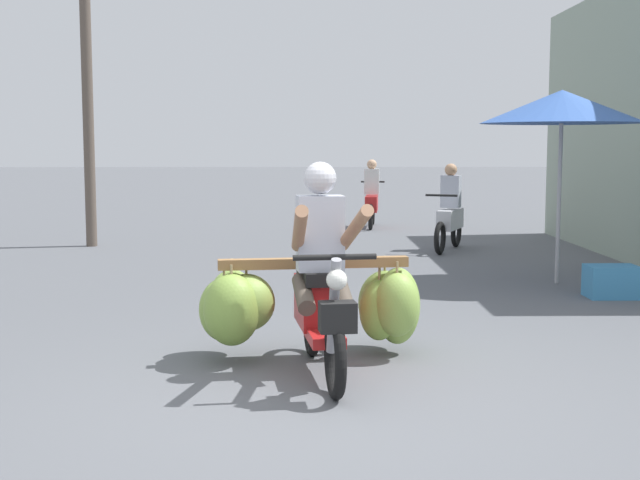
# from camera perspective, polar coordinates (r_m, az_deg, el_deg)

# --- Properties ---
(ground_plane) EXTENTS (120.00, 120.00, 0.00)m
(ground_plane) POSITION_cam_1_polar(r_m,az_deg,el_deg) (5.75, 0.15, -10.92)
(ground_plane) COLOR #56595E
(motorbike_main_loaded) EXTENTS (1.85, 1.91, 1.58)m
(motorbike_main_loaded) POSITION_cam_1_polar(r_m,az_deg,el_deg) (6.75, -0.56, -3.96)
(motorbike_main_loaded) COLOR black
(motorbike_main_loaded) RESTS_ON ground
(motorbike_distant_ahead_left) EXTENTS (0.79, 1.52, 1.40)m
(motorbike_distant_ahead_left) POSITION_cam_1_polar(r_m,az_deg,el_deg) (14.07, 8.57, 1.63)
(motorbike_distant_ahead_left) COLOR black
(motorbike_distant_ahead_left) RESTS_ON ground
(motorbike_distant_ahead_right) EXTENTS (0.50, 1.62, 1.40)m
(motorbike_distant_ahead_right) POSITION_cam_1_polar(r_m,az_deg,el_deg) (17.73, 3.43, 2.65)
(motorbike_distant_ahead_right) COLOR black
(motorbike_distant_ahead_right) RESTS_ON ground
(market_umbrella_near_shop) EXTENTS (1.97, 1.97, 2.36)m
(market_umbrella_near_shop) POSITION_cam_1_polar(r_m,az_deg,el_deg) (10.93, 15.69, 8.47)
(market_umbrella_near_shop) COLOR #99999E
(market_umbrella_near_shop) RESTS_ON ground
(produce_crate) EXTENTS (0.56, 0.40, 0.36)m
(produce_crate) POSITION_cam_1_polar(r_m,az_deg,el_deg) (10.18, 18.72, -2.62)
(produce_crate) COLOR teal
(produce_crate) RESTS_ON ground
(utility_pole) EXTENTS (0.18, 0.18, 5.74)m
(utility_pole) POSITION_cam_1_polar(r_m,az_deg,el_deg) (14.98, -15.15, 10.58)
(utility_pole) COLOR brown
(utility_pole) RESTS_ON ground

